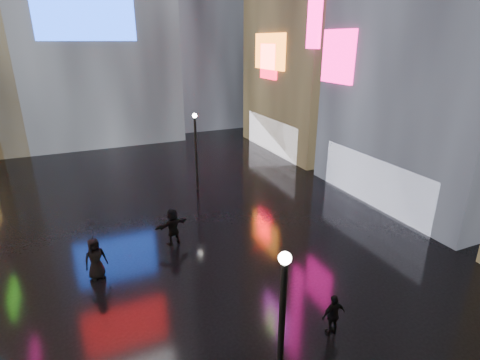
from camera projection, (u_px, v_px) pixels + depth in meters
ground at (184, 217)px, 21.61m from camera, size 140.00×140.00×0.00m
lamp_near at (281, 334)px, 9.00m from camera, size 0.30×0.30×5.20m
lamp_far at (196, 148)px, 24.57m from camera, size 0.30×0.30×5.20m
pedestrian_3 at (333, 315)px, 12.75m from camera, size 0.92×0.39×1.56m
pedestrian_4 at (95, 259)px, 15.74m from camera, size 1.04×0.81×1.88m
pedestrian_5 at (173, 226)px, 18.47m from camera, size 1.81×0.97×1.86m
umbrella_2 at (91, 230)px, 15.26m from camera, size 0.99×0.97×0.85m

